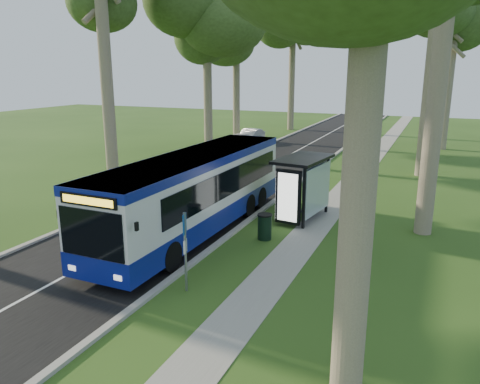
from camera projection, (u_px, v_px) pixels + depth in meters
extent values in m
plane|color=#274716|center=(205.00, 255.00, 17.82)|extent=(120.00, 120.00, 0.00)
cube|color=black|center=(230.00, 187.00, 28.03)|extent=(7.00, 100.00, 0.02)
cube|color=#9E9B93|center=(286.00, 192.00, 26.68)|extent=(0.25, 100.00, 0.12)
cube|color=#9E9B93|center=(179.00, 181.00, 29.36)|extent=(0.25, 100.00, 0.12)
cube|color=white|center=(230.00, 187.00, 28.03)|extent=(0.12, 100.00, 0.00)
cube|color=gray|center=(338.00, 199.00, 25.54)|extent=(1.50, 100.00, 0.02)
cube|color=white|center=(195.00, 190.00, 19.87)|extent=(2.83, 12.77, 3.03)
cube|color=navy|center=(196.00, 215.00, 20.15)|extent=(2.86, 12.80, 0.85)
cube|color=navy|center=(194.00, 159.00, 19.53)|extent=(2.86, 12.80, 0.34)
cube|color=black|center=(93.00, 234.00, 14.17)|extent=(2.39, 0.08, 1.54)
cube|color=yellow|center=(90.00, 201.00, 13.86)|extent=(1.91, 0.05, 0.23)
cube|color=black|center=(99.00, 279.00, 14.61)|extent=(2.55, 0.16, 0.32)
cylinder|color=black|center=(116.00, 247.00, 17.19)|extent=(0.31, 1.11, 1.10)
cylinder|color=black|center=(172.00, 257.00, 16.26)|extent=(0.31, 1.11, 1.10)
cylinder|color=black|center=(210.00, 196.00, 23.97)|extent=(0.31, 1.11, 1.10)
cylinder|color=black|center=(253.00, 201.00, 23.05)|extent=(0.31, 1.11, 1.10)
cylinder|color=gray|center=(185.00, 253.00, 14.63)|extent=(0.08, 0.08, 2.62)
cube|color=navy|center=(185.00, 224.00, 14.39)|extent=(0.15, 0.36, 0.65)
cylinder|color=yellow|center=(183.00, 219.00, 14.36)|extent=(0.08, 0.22, 0.23)
cube|color=white|center=(185.00, 246.00, 14.58)|extent=(0.14, 0.31, 0.42)
cube|color=black|center=(309.00, 199.00, 20.42)|extent=(0.13, 0.13, 2.79)
cube|color=black|center=(324.00, 184.00, 22.95)|extent=(0.13, 0.13, 2.79)
cube|color=black|center=(303.00, 159.00, 21.58)|extent=(2.27, 3.61, 0.13)
cube|color=silver|center=(319.00, 189.00, 21.62)|extent=(0.41, 2.83, 2.23)
cube|color=black|center=(293.00, 198.00, 20.56)|extent=(1.18, 0.33, 2.45)
cube|color=white|center=(292.00, 198.00, 20.49)|extent=(0.94, 0.14, 2.18)
cube|color=black|center=(310.00, 207.00, 22.35)|extent=(0.68, 2.05, 0.07)
cylinder|color=black|center=(265.00, 227.00, 19.38)|extent=(0.57, 0.57, 1.03)
cylinder|color=black|center=(265.00, 215.00, 19.24)|extent=(0.62, 0.62, 0.06)
imported|color=silver|center=(238.00, 141.00, 41.72)|extent=(2.52, 4.22, 1.35)
imported|color=#ABADB3|center=(250.00, 136.00, 44.31)|extent=(1.58, 4.20, 1.37)
cylinder|color=#7A6B56|center=(106.00, 76.00, 27.30)|extent=(0.73, 0.73, 12.92)
cylinder|color=#7A6B56|center=(208.00, 92.00, 35.92)|extent=(0.66, 0.66, 10.38)
ellipsoid|color=#32491C|center=(206.00, 16.00, 34.52)|extent=(5.20, 5.20, 7.12)
cylinder|color=#7A6B56|center=(236.00, 81.00, 45.43)|extent=(0.69, 0.69, 11.44)
ellipsoid|color=#32491C|center=(236.00, 15.00, 43.89)|extent=(5.20, 5.20, 7.84)
cylinder|color=#7A6B56|center=(292.00, 75.00, 53.22)|extent=(0.72, 0.72, 12.52)
ellipsoid|color=#32491C|center=(293.00, 13.00, 51.53)|extent=(5.20, 5.20, 8.58)
cylinder|color=#7A6B56|center=(362.00, 147.00, 8.60)|extent=(0.67, 0.67, 10.99)
cylinder|color=#7A6B56|center=(438.00, 82.00, 18.65)|extent=(0.72, 0.72, 12.72)
cylinder|color=#7A6B56|center=(429.00, 80.00, 29.62)|extent=(0.71, 0.71, 12.36)
cylinder|color=#7A6B56|center=(449.00, 86.00, 40.00)|extent=(0.67, 0.67, 10.87)
ellipsoid|color=#32491C|center=(457.00, 15.00, 38.54)|extent=(5.20, 5.20, 7.45)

